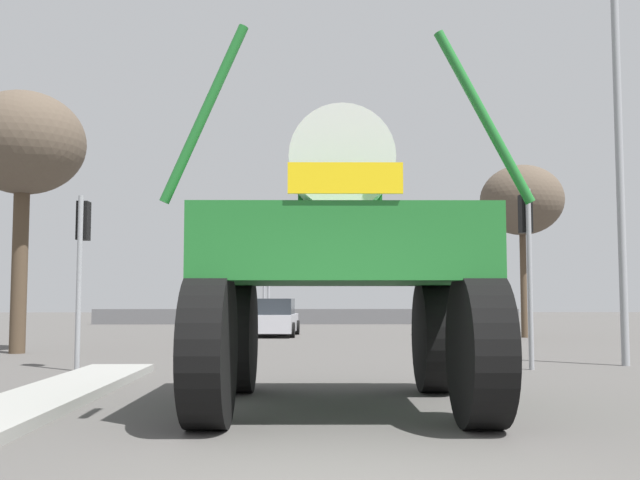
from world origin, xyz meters
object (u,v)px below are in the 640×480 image
at_px(sedan_ahead, 274,318).
at_px(traffic_signal_far_left, 264,277).
at_px(traffic_signal_near_left, 82,243).
at_px(traffic_signal_near_right, 527,238).
at_px(streetlight_near_right, 624,140).
at_px(oversize_sprayer, 340,263).
at_px(bare_tree_right, 522,201).
at_px(traffic_signal_far_right, 269,273).
at_px(bare_tree_left, 23,146).

distance_m(sedan_ahead, traffic_signal_far_left, 3.43).
bearing_deg(traffic_signal_near_left, traffic_signal_near_right, -0.02).
relative_size(sedan_ahead, streetlight_near_right, 0.45).
bearing_deg(traffic_signal_near_left, oversize_sprayer, -47.18).
height_order(oversize_sprayer, bare_tree_right, bare_tree_right).
height_order(oversize_sprayer, traffic_signal_near_right, oversize_sprayer).
distance_m(traffic_signal_far_right, bare_tree_left, 14.30).
height_order(traffic_signal_near_left, traffic_signal_near_right, traffic_signal_near_right).
relative_size(oversize_sprayer, streetlight_near_right, 0.56).
bearing_deg(traffic_signal_near_right, sedan_ahead, 112.60).
relative_size(sedan_ahead, traffic_signal_near_left, 1.13).
height_order(traffic_signal_far_left, traffic_signal_far_right, traffic_signal_far_right).
relative_size(sedan_ahead, traffic_signal_far_right, 1.16).
relative_size(oversize_sprayer, traffic_signal_far_left, 1.57).
relative_size(streetlight_near_right, bare_tree_right, 1.39).
height_order(traffic_signal_far_right, bare_tree_right, bare_tree_right).
xyz_separation_m(sedan_ahead, bare_tree_right, (9.83, -1.39, 4.66)).
bearing_deg(traffic_signal_far_right, bare_tree_right, -22.88).
distance_m(streetlight_near_right, bare_tree_left, 15.94).
xyz_separation_m(traffic_signal_far_left, streetlight_near_right, (9.11, -16.60, 2.70)).
xyz_separation_m(sedan_ahead, traffic_signal_near_right, (6.01, -14.45, 2.13)).
relative_size(traffic_signal_near_right, bare_tree_left, 0.53).
bearing_deg(traffic_signal_far_right, streetlight_near_right, -61.80).
xyz_separation_m(streetlight_near_right, bare_tree_left, (-15.35, 4.24, 0.66)).
bearing_deg(bare_tree_right, traffic_signal_near_right, -106.29).
distance_m(traffic_signal_near_right, traffic_signal_far_left, 18.55).
relative_size(oversize_sprayer, traffic_signal_far_right, 1.47).
bearing_deg(traffic_signal_far_left, traffic_signal_near_left, -100.07).
distance_m(sedan_ahead, traffic_signal_far_right, 3.49).
relative_size(traffic_signal_near_left, traffic_signal_near_right, 0.95).
bearing_deg(traffic_signal_far_right, bare_tree_left, -117.54).
xyz_separation_m(traffic_signal_far_right, bare_tree_right, (10.16, -4.29, 2.74)).
height_order(oversize_sprayer, sedan_ahead, oversize_sprayer).
distance_m(sedan_ahead, traffic_signal_near_right, 15.79).
relative_size(traffic_signal_near_right, traffic_signal_far_left, 1.15).
height_order(oversize_sprayer, traffic_signal_near_left, oversize_sprayer).
bearing_deg(traffic_signal_far_right, oversize_sprayer, -85.13).
bearing_deg(bare_tree_left, traffic_signal_far_right, 62.46).
xyz_separation_m(traffic_signal_near_left, traffic_signal_far_left, (3.08, 17.34, -0.24)).
relative_size(traffic_signal_far_right, bare_tree_left, 0.49).
height_order(sedan_ahead, traffic_signal_far_left, traffic_signal_far_left).
xyz_separation_m(traffic_signal_near_right, traffic_signal_far_right, (-6.35, 17.34, -0.21)).
relative_size(oversize_sprayer, bare_tree_right, 0.78).
distance_m(oversize_sprayer, streetlight_near_right, 9.95).
bearing_deg(streetlight_near_right, traffic_signal_far_right, 118.20).
distance_m(traffic_signal_far_left, traffic_signal_far_right, 0.26).
height_order(traffic_signal_far_right, streetlight_near_right, streetlight_near_right).
distance_m(traffic_signal_near_left, streetlight_near_right, 12.46).
xyz_separation_m(traffic_signal_near_right, bare_tree_right, (3.81, 13.05, 2.53)).
xyz_separation_m(oversize_sprayer, traffic_signal_far_left, (-2.17, 23.01, 0.45)).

